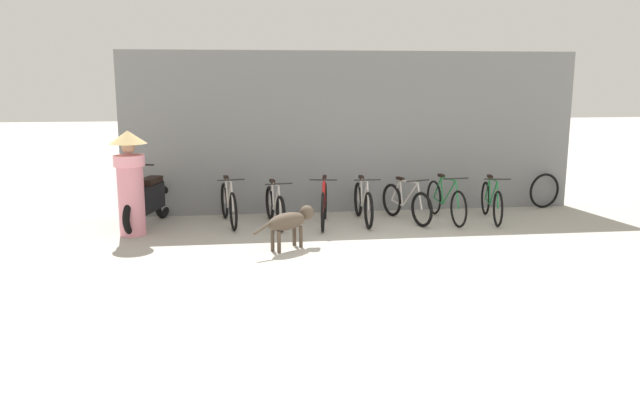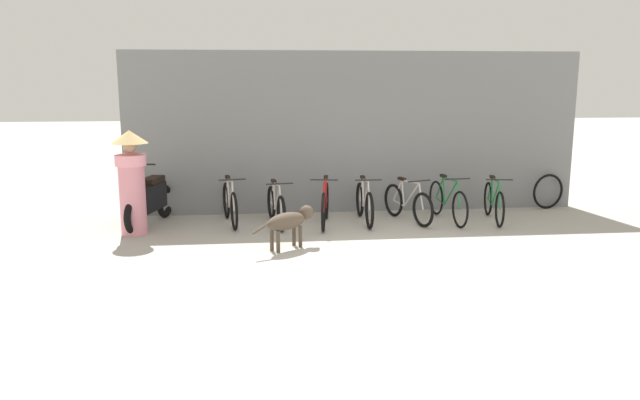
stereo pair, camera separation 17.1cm
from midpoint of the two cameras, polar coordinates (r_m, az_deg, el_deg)
name	(u,v)px [view 1 (the left image)]	position (r m, az deg, el deg)	size (l,w,h in m)	color
ground_plane	(398,264)	(8.75, 6.57, -5.81)	(60.00, 60.00, 0.00)	#ADA89E
shop_wall_back	(353,132)	(11.93, 2.64, 6.19)	(8.64, 0.20, 3.03)	slate
bicycle_0	(229,205)	(11.05, -8.79, -0.42)	(0.46, 1.63, 0.86)	black
bicycle_1	(275,207)	(10.89, -4.59, -0.63)	(0.46, 1.56, 0.80)	black
bicycle_2	(324,205)	(10.86, -0.08, -0.45)	(0.46, 1.65, 0.87)	black
bicycle_3	(363,203)	(11.10, 3.53, -0.32)	(0.46, 1.63, 0.83)	black
bicycle_4	(406,203)	(11.26, 7.45, -0.30)	(0.61, 1.49, 0.80)	black
bicycle_5	(446,201)	(11.43, 11.00, -0.12)	(0.46, 1.73, 0.84)	black
bicycle_6	(491,202)	(11.64, 15.00, -0.15)	(0.46, 1.59, 0.82)	black
motorcycle	(148,201)	(11.18, -15.88, -0.06)	(0.67, 1.87, 1.14)	black
stray_dog	(290,221)	(9.38, -3.26, -1.93)	(1.00, 0.83, 0.61)	#4C3F33
person_in_robes	(130,178)	(10.55, -17.42, 1.93)	(0.82, 0.82, 1.71)	pink
spare_tire_left	(544,191)	(13.04, 19.47, 0.81)	(0.69, 0.19, 0.69)	black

